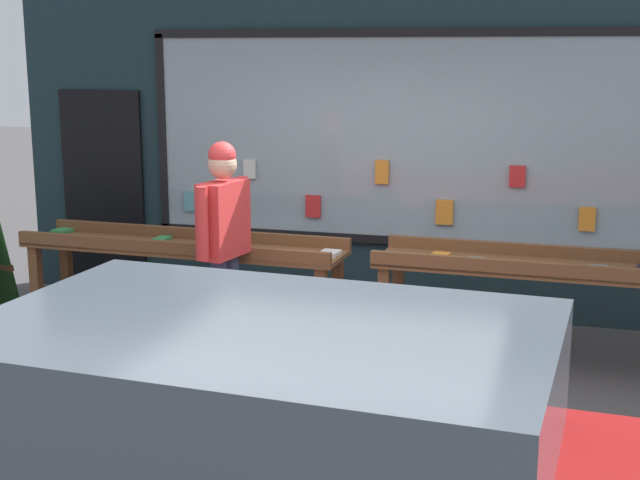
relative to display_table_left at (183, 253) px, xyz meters
name	(u,v)px	position (x,y,z in m)	size (l,w,h in m)	color
ground_plane	(323,397)	(1.63, -1.19, -0.72)	(40.00, 40.00, 0.00)	#474444
shopfront_facade	(391,136)	(1.63, 1.20, 0.97)	(7.66, 0.29, 3.42)	#192D33
display_table_left	(183,253)	(0.00, 0.00, 0.00)	(2.97, 0.75, 0.89)	brown
display_table_right	(560,275)	(3.26, 0.00, 0.02)	(2.97, 0.80, 0.91)	brown
person_browsing	(224,232)	(0.63, -0.57, 0.34)	(0.30, 0.69, 1.79)	#2D334C
small_dog	(255,341)	(0.99, -0.87, -0.46)	(0.34, 0.56, 0.40)	black
parked_car	(266,472)	(2.10, -3.83, 0.02)	(4.30, 2.11, 1.41)	#A51919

